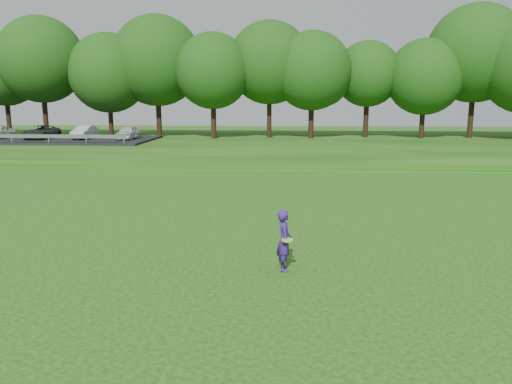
{
  "coord_description": "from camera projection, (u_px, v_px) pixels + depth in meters",
  "views": [
    {
      "loc": [
        0.47,
        -10.88,
        4.4
      ],
      "look_at": [
        -0.65,
        5.51,
        1.3
      ],
      "focal_mm": 35.0,
      "sensor_mm": 36.0,
      "label": 1
    }
  ],
  "objects": [
    {
      "name": "parking_lot",
      "position": [
        19.0,
        136.0,
        45.1
      ],
      "size": [
        24.0,
        9.0,
        1.38
      ],
      "color": "black",
      "rests_on": "berm"
    },
    {
      "name": "treeline",
      "position": [
        286.0,
        58.0,
        47.27
      ],
      "size": [
        104.0,
        7.0,
        15.0
      ],
      "primitive_type": null,
      "color": "#1A4810",
      "rests_on": "berm"
    },
    {
      "name": "walking_path",
      "position": [
        282.0,
        169.0,
        31.11
      ],
      "size": [
        130.0,
        1.6,
        0.04
      ],
      "primitive_type": "cube",
      "color": "gray",
      "rests_on": "ground"
    },
    {
      "name": "woman",
      "position": [
        284.0,
        240.0,
        12.81
      ],
      "size": [
        0.45,
        0.73,
        1.6
      ],
      "color": "#3A1C7F",
      "rests_on": "ground"
    },
    {
      "name": "berm",
      "position": [
        285.0,
        144.0,
        44.79
      ],
      "size": [
        130.0,
        30.0,
        0.6
      ],
      "primitive_type": "cube",
      "color": "#0E470D",
      "rests_on": "ground"
    },
    {
      "name": "ground",
      "position": [
        268.0,
        292.0,
        11.51
      ],
      "size": [
        140.0,
        140.0,
        0.0
      ],
      "primitive_type": "plane",
      "color": "#0E470D",
      "rests_on": "ground"
    }
  ]
}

